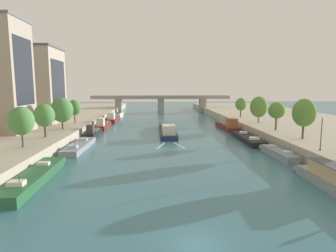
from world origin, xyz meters
TOP-DOWN VIEW (x-y plane):
  - ground_plane at (0.00, 0.00)m, footprint 400.00×400.00m
  - quay_left at (-37.05, 55.00)m, footprint 36.00×170.00m
  - quay_right at (37.05, 55.00)m, footprint 36.00×170.00m
  - barge_midriver at (0.16, 48.61)m, footprint 3.78×22.38m
  - wake_behind_barge at (-0.00, 34.64)m, footprint 5.60×5.87m
  - moored_boat_left_second at (-17.38, 14.41)m, footprint 3.37×16.36m
  - moored_boat_left_far at (-16.80, 32.66)m, footprint 3.20×14.42m
  - moored_boat_left_end at (-17.14, 46.29)m, footprint 2.00×10.67m
  - moored_boat_left_upstream at (-17.24, 59.45)m, footprint 2.56×13.59m
  - moored_boat_left_downstream at (-16.71, 74.87)m, footprint 3.00×14.27m
  - moored_boat_left_gap_after at (-16.46, 90.09)m, footprint 2.19×11.53m
  - moored_boat_right_gap_after at (16.47, 10.76)m, footprint 2.25×11.53m
  - moored_boat_right_midway at (16.95, 24.81)m, footprint 2.35×10.53m
  - moored_boat_right_upstream at (16.57, 38.63)m, footprint 3.50×15.70m
  - moored_boat_right_near at (16.58, 54.97)m, footprint 3.23×14.91m
  - tree_left_far at (-22.82, 23.80)m, footprint 3.70×3.70m
  - tree_left_distant at (-22.77, 32.54)m, footprint 3.57×3.57m
  - tree_left_end_of_row at (-22.83, 42.47)m, footprint 4.65×4.65m
  - tree_left_second at (-22.90, 52.14)m, footprint 3.35×3.35m
  - tree_right_nearest at (22.94, 28.58)m, footprint 3.95×3.95m
  - tree_right_distant at (22.52, 38.62)m, footprint 3.44×3.44m
  - tree_right_by_lamp at (23.44, 51.12)m, footprint 4.35×4.35m
  - tree_right_second at (23.06, 64.74)m, footprint 3.31×3.31m
  - lamppost_right_bank at (20.78, 19.71)m, footprint 0.28×0.28m
  - building_left_far_end at (-35.06, 54.84)m, footprint 15.95×12.47m
  - bridge_far at (0.00, 108.60)m, footprint 62.10×4.40m

SIDE VIEW (x-z plane):
  - ground_plane at x=0.00m, z-range 0.00..0.00m
  - wake_behind_barge at x=0.00m, z-range 0.00..0.03m
  - moored_boat_left_far at x=-16.80m, z-range -0.52..1.61m
  - moored_boat_right_upstream at x=16.57m, z-range -0.53..1.70m
  - moored_boat_left_second at x=-17.38m, z-range -0.53..1.80m
  - moored_boat_right_midway at x=16.95m, z-range -0.51..1.79m
  - moored_boat_left_gap_after at x=-16.46m, z-range -0.52..1.92m
  - barge_midriver at x=0.16m, z-range -0.61..2.36m
  - moored_boat_left_end at x=-17.14m, z-range -0.62..2.42m
  - moored_boat_left_upstream at x=-17.24m, z-range -0.65..2.51m
  - moored_boat_left_downstream at x=-16.71m, z-range -0.67..2.59m
  - moored_boat_right_near at x=16.58m, z-range -0.71..2.69m
  - quay_left at x=-37.05m, z-range 0.00..2.26m
  - quay_right at x=37.05m, z-range 0.00..2.26m
  - moored_boat_right_gap_after at x=16.47m, z-range -0.24..2.58m
  - bridge_far at x=0.00m, z-range 1.03..8.46m
  - lamppost_right_bank at x=20.78m, z-range 2.49..7.32m
  - tree_right_second at x=23.06m, z-range 3.22..8.99m
  - tree_left_second at x=-22.90m, z-range 3.28..9.13m
  - tree_left_distant at x=-22.77m, z-range 3.20..9.23m
  - tree_left_far at x=-22.82m, z-range 3.19..9.35m
  - tree_right_by_lamp at x=23.44m, z-range 2.94..9.60m
  - tree_left_end_of_row at x=-22.83m, z-range 2.98..9.75m
  - tree_right_distant at x=22.52m, z-range 3.46..9.39m
  - tree_right_nearest at x=22.94m, z-range 3.33..10.37m
  - building_left_far_end at x=-35.06m, z-range 2.27..21.28m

